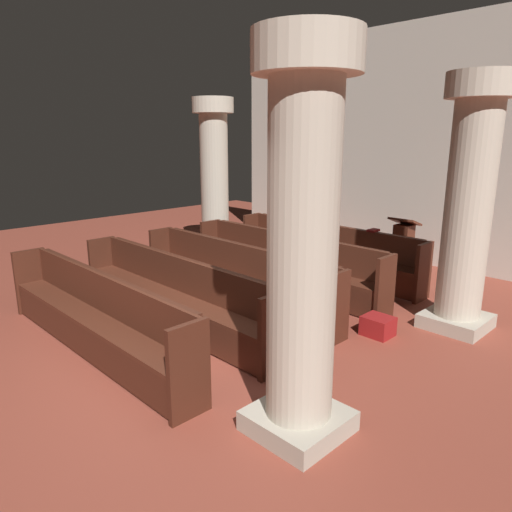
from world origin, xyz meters
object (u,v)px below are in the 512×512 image
pew_row_4 (94,312)px  kneeler_box_red (378,326)px  pillar_aisle_side (469,202)px  pillar_aisle_rear (303,242)px  pew_row_0 (326,249)px  hymn_book (373,230)px  pew_row_2 (235,274)px  lectern (402,253)px  pew_row_3 (173,291)px  pew_row_1 (284,261)px  pillar_far_side (214,175)px

pew_row_4 → kneeler_box_red: size_ratio=10.43×
pillar_aisle_side → pillar_aisle_rear: (0.00, -3.20, 0.00)m
pew_row_0 → hymn_book: (0.83, 0.18, 0.44)m
kneeler_box_red → pillar_aisle_rear: bearing=-75.3°
pew_row_2 → pillar_aisle_rear: bearing=-32.1°
pillar_aisle_side → lectern: pillar_aisle_side is taller
pew_row_4 → pillar_aisle_side: (2.66, 3.71, 1.18)m
pew_row_2 → hymn_book: bearing=70.7°
pew_row_2 → pew_row_4: size_ratio=1.00×
pew_row_4 → hymn_book: hymn_book is taller
pew_row_3 → pew_row_1: bearing=90.0°
lectern → hymn_book: size_ratio=5.21×
pew_row_2 → pillar_far_side: pillar_far_side is taller
lectern → hymn_book: 0.86m
pew_row_0 → kneeler_box_red: pew_row_0 is taller
pillar_far_side → hymn_book: pillar_far_side is taller
pillar_far_side → pillar_aisle_rear: same height
pew_row_4 → pillar_aisle_side: pillar_aisle_side is taller
pew_row_1 → pew_row_4: size_ratio=1.00×
pew_row_0 → pillar_aisle_side: bearing=-14.0°
pillar_aisle_rear → lectern: size_ratio=2.94×
pew_row_3 → pillar_aisle_side: size_ratio=1.19×
pew_row_2 → lectern: (1.02, 3.06, -0.03)m
pew_row_3 → pillar_far_side: size_ratio=1.19×
hymn_book → kneeler_box_red: hymn_book is taller
pillar_far_side → lectern: bearing=18.9°
hymn_book → pew_row_2: bearing=-109.3°
pew_row_4 → pew_row_1: bearing=90.0°
pew_row_0 → pew_row_2: same height
pew_row_2 → pillar_far_side: size_ratio=1.19×
pew_row_4 → lectern: bearing=79.0°
pew_row_3 → pew_row_4: same height
pew_row_0 → pew_row_1: 1.09m
pew_row_2 → pillar_aisle_side: 3.29m
pew_row_4 → pillar_aisle_side: 4.72m
pew_row_0 → kneeler_box_red: bearing=-38.1°
pillar_aisle_side → pillar_far_side: (-5.27, 0.30, 0.00)m
pew_row_2 → pew_row_4: same height
hymn_book → pillar_far_side: bearing=-170.9°
pew_row_0 → pew_row_1: bearing=-90.0°
pew_row_1 → pew_row_4: same height
pew_row_4 → hymn_book: size_ratio=18.16×
pew_row_0 → pillar_aisle_rear: (2.66, -3.86, 1.18)m
lectern → hymn_book: lectern is taller
pew_row_1 → pew_row_3: bearing=-90.0°
pillar_aisle_side → kneeler_box_red: bearing=-121.3°
kneeler_box_red → pillar_far_side: bearing=165.0°
kneeler_box_red → pew_row_0: bearing=141.9°
pew_row_4 → hymn_book: bearing=79.7°
pew_row_1 → lectern: (1.02, 1.97, -0.03)m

